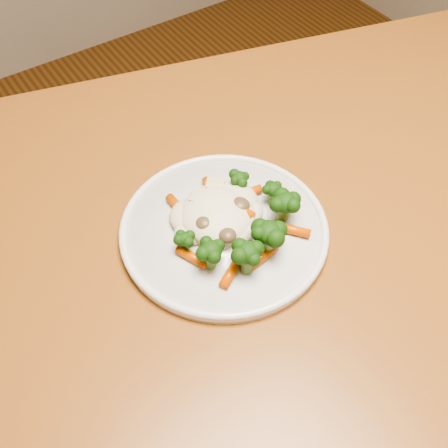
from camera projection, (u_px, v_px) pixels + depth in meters
name	position (u px, v px, depth m)	size (l,w,h in m)	color
dining_table	(241.00, 284.00, 0.79)	(1.35, 1.07, 0.75)	#945622
plate	(224.00, 231.00, 0.71)	(0.26, 0.26, 0.01)	white
meal	(233.00, 220.00, 0.69)	(0.17, 0.17, 0.05)	beige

